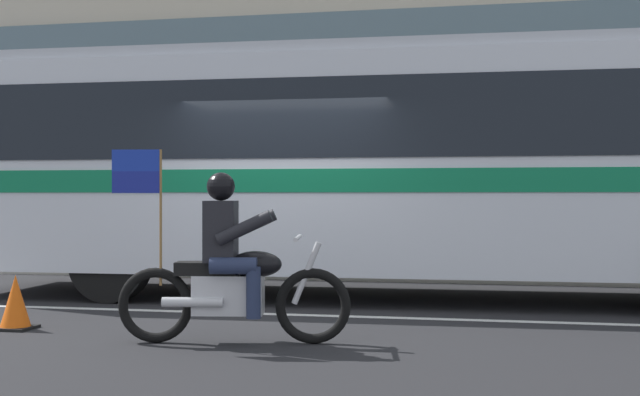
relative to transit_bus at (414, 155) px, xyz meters
The scene contains 7 objects.
ground_plane 2.66m from the transit_bus, 140.43° to the right, with size 60.00×60.00×0.00m, color black.
sidewalk_curb 4.54m from the transit_bus, 110.30° to the left, with size 28.00×3.80×0.15m, color #A39E93.
lane_center_stripe 2.97m from the transit_bus, 128.84° to the right, with size 26.60×0.14×0.01m, color silver.
transit_bus is the anchor object (origin of this frame).
motorcycle_with_rider 4.10m from the transit_bus, 109.70° to the right, with size 2.17×0.73×1.78m.
fire_hydrant 5.40m from the transit_bus, 150.05° to the left, with size 0.22×0.30×0.75m.
traffic_cone 5.26m from the transit_bus, 137.76° to the right, with size 0.36×0.36×0.55m.
Camera 1 is at (2.50, -9.89, 1.35)m, focal length 47.51 mm.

